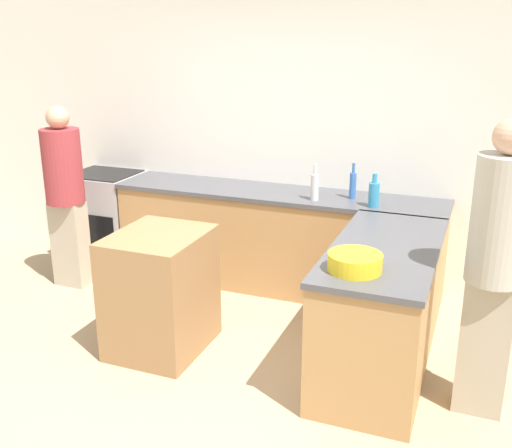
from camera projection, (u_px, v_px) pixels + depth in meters
ground_plane at (182, 391)px, 3.96m from camera, size 14.00×14.00×0.00m
wall_back at (289, 136)px, 5.47m from camera, size 8.00×0.06×2.70m
counter_back at (276, 239)px, 5.46m from camera, size 2.98×0.62×0.91m
counter_peninsula at (381, 308)px, 4.11m from camera, size 0.69×1.58×0.91m
range_oven at (107, 217)px, 6.09m from camera, size 0.67×0.60×0.92m
island_table at (161, 292)px, 4.39m from camera, size 0.63×0.74×0.90m
mixing_bowl at (355, 262)px, 3.55m from camera, size 0.33×0.33×0.11m
water_bottle_blue at (353, 185)px, 5.06m from camera, size 0.06×0.06×0.31m
vinegar_bottle_clear at (315, 186)px, 5.01m from camera, size 0.07×0.07×0.31m
dish_soap_bottle at (374, 194)px, 4.82m from camera, size 0.09×0.09×0.28m
person_by_range at (65, 191)px, 5.36m from camera, size 0.34×0.34×1.66m
person_at_peninsula at (495, 261)px, 3.47m from camera, size 0.33×0.33×1.82m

